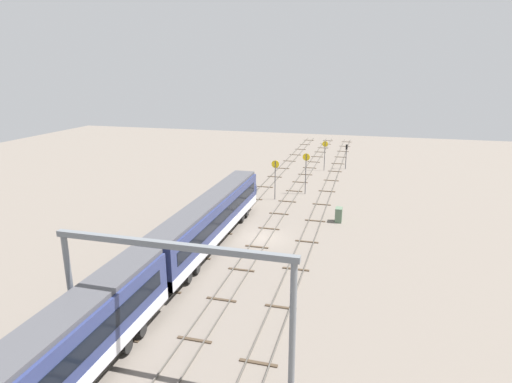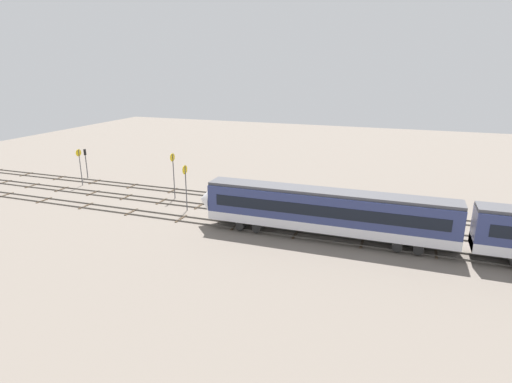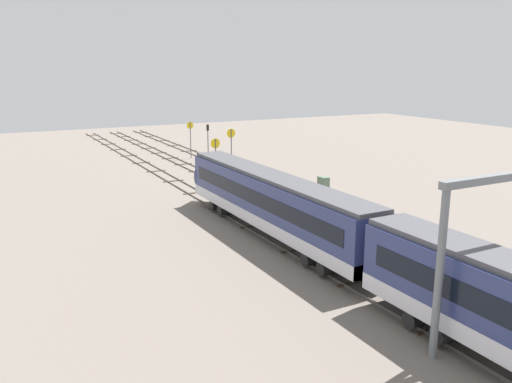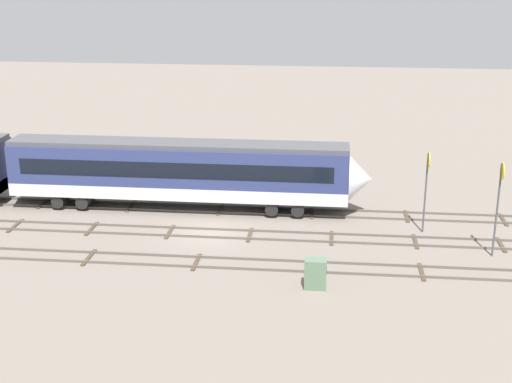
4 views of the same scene
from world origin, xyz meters
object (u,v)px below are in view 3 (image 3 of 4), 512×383
object	(u,v)px
speed_sign_mid_trackside	(231,146)
speed_sign_far_trackside	(216,155)
relay_cabinet	(323,185)
speed_sign_near_foreground	(190,134)
signal_light_trackside_departure	(208,135)

from	to	relation	value
speed_sign_mid_trackside	speed_sign_far_trackside	xyz separation A→B (m)	(-3.74, 3.60, -0.25)
speed_sign_mid_trackside	relay_cabinet	bearing A→B (deg)	-152.26
speed_sign_near_foreground	signal_light_trackside_departure	bearing A→B (deg)	-58.59
speed_sign_far_trackside	relay_cabinet	distance (m)	11.77
relay_cabinet	signal_light_trackside_departure	bearing A→B (deg)	2.06
speed_sign_near_foreground	speed_sign_far_trackside	size ratio (longest dim) A/B	0.95
signal_light_trackside_departure	relay_cabinet	xyz separation A→B (m)	(-28.39, -1.02, -2.06)
signal_light_trackside_departure	speed_sign_mid_trackside	bearing A→B (deg)	165.69
speed_sign_near_foreground	relay_cabinet	distance (m)	26.73
speed_sign_mid_trackside	relay_cabinet	xyz separation A→B (m)	(-10.58, -5.57, -3.04)
speed_sign_far_trackside	signal_light_trackside_departure	bearing A→B (deg)	-20.71
speed_sign_mid_trackside	signal_light_trackside_departure	xyz separation A→B (m)	(17.81, -4.54, -0.98)
signal_light_trackside_departure	relay_cabinet	distance (m)	28.49
speed_sign_far_trackside	signal_light_trackside_departure	size ratio (longest dim) A/B	1.23
speed_sign_near_foreground	relay_cabinet	bearing A→B (deg)	-170.03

